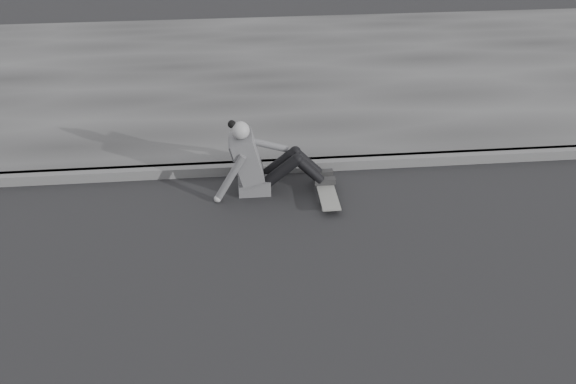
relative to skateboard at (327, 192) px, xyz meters
name	(u,v)px	position (x,y,z in m)	size (l,w,h in m)	color
ground	(540,301)	(1.64, -1.91, -0.07)	(80.00, 80.00, 0.00)	black
curb	(450,158)	(1.64, 0.67, -0.01)	(24.00, 0.16, 0.12)	#515151
sidewalk	(392,70)	(1.64, 3.69, -0.01)	(24.00, 6.00, 0.12)	#383838
skateboard	(327,192)	(0.00, 0.00, 0.00)	(0.20, 0.78, 0.09)	gray
seated_woman	(259,162)	(-0.73, 0.25, 0.29)	(1.38, 0.46, 0.88)	#4F4F51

